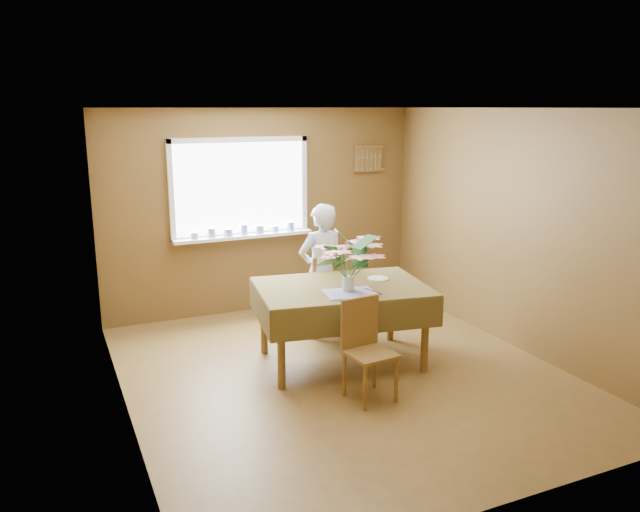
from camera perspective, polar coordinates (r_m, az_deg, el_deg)
name	(u,v)px	position (r m, az deg, el deg)	size (l,w,h in m)	color
floor	(343,374)	(6.13, 2.15, -10.70)	(4.50, 4.50, 0.00)	brown
ceiling	(346,108)	(5.59, 2.38, 13.37)	(4.50, 4.50, 0.00)	white
wall_back	(264,211)	(7.77, -5.17, 4.10)	(4.00, 4.00, 0.00)	brown
wall_front	(512,323)	(3.92, 17.15, -5.87)	(4.00, 4.00, 0.00)	brown
wall_left	(118,270)	(5.18, -17.97, -1.27)	(4.50, 4.50, 0.00)	brown
wall_right	(515,230)	(6.84, 17.44, 2.26)	(4.50, 4.50, 0.00)	brown
window_assembly	(242,206)	(7.61, -7.17, 4.57)	(1.72, 0.20, 1.22)	white
spoon_rack	(369,159)	(8.25, 4.48, 8.86)	(0.44, 0.05, 0.33)	brown
dining_table	(342,295)	(6.15, 2.00, -3.61)	(1.81, 1.37, 0.81)	brown
chair_far	(324,290)	(7.00, 0.32, -3.17)	(0.44, 0.44, 0.92)	brown
chair_near	(366,344)	(5.52, 4.18, -8.02)	(0.42, 0.42, 0.89)	brown
seated_woman	(321,271)	(6.84, 0.12, -1.42)	(0.55, 0.36, 1.50)	white
flower_bouquet	(349,257)	(5.87, 2.65, -0.06)	(0.60, 0.60, 0.52)	white
side_plate	(378,279)	(6.37, 5.31, -2.07)	(0.21, 0.21, 0.01)	white
table_knife	(373,291)	(5.93, 4.87, -3.21)	(0.02, 0.24, 0.00)	silver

